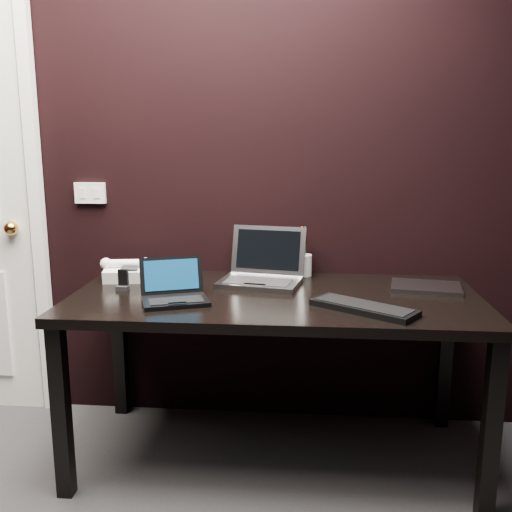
# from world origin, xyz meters

# --- Properties ---
(wall_back) EXTENTS (4.00, 0.00, 4.00)m
(wall_back) POSITION_xyz_m (0.00, 1.80, 1.30)
(wall_back) COLOR black
(wall_back) RESTS_ON ground
(wall_switch) EXTENTS (0.15, 0.02, 0.10)m
(wall_switch) POSITION_xyz_m (-0.62, 1.79, 1.12)
(wall_switch) COLOR silver
(wall_switch) RESTS_ON wall_back
(desk) EXTENTS (1.70, 0.80, 0.74)m
(desk) POSITION_xyz_m (0.30, 1.40, 0.66)
(desk) COLOR black
(desk) RESTS_ON ground
(netbook) EXTENTS (0.32, 0.30, 0.16)m
(netbook) POSITION_xyz_m (-0.10, 1.27, 0.77)
(netbook) COLOR black
(netbook) RESTS_ON desk
(silver_laptop) EXTENTS (0.40, 0.37, 0.24)m
(silver_laptop) POSITION_xyz_m (0.23, 1.59, 0.79)
(silver_laptop) COLOR #9C9CA1
(silver_laptop) RESTS_ON desk
(ext_keyboard) EXTENTS (0.41, 0.34, 0.03)m
(ext_keyboard) POSITION_xyz_m (0.65, 1.20, 0.75)
(ext_keyboard) COLOR black
(ext_keyboard) RESTS_ON desk
(closed_laptop) EXTENTS (0.32, 0.25, 0.02)m
(closed_laptop) POSITION_xyz_m (0.94, 1.54, 0.75)
(closed_laptop) COLOR gray
(closed_laptop) RESTS_ON desk
(desk_phone) EXTENTS (0.24, 0.20, 0.11)m
(desk_phone) POSITION_xyz_m (-0.39, 1.59, 0.78)
(desk_phone) COLOR white
(desk_phone) RESTS_ON desk
(mobile_phone) EXTENTS (0.05, 0.04, 0.09)m
(mobile_phone) POSITION_xyz_m (-0.36, 1.43, 0.77)
(mobile_phone) COLOR black
(mobile_phone) RESTS_ON desk
(pen_cup) EXTENTS (0.11, 0.11, 0.24)m
(pen_cup) POSITION_xyz_m (0.41, 1.75, 0.79)
(pen_cup) COLOR white
(pen_cup) RESTS_ON desk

